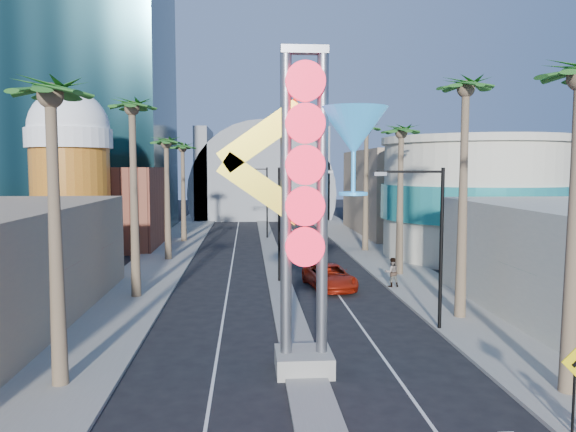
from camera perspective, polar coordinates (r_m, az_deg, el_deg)
name	(u,v)px	position (r m, az deg, el deg)	size (l,w,h in m)	color
ground	(312,403)	(20.14, 2.51, -18.48)	(240.00, 240.00, 0.00)	black
sidewalk_west	(170,251)	(54.44, -11.85, -3.51)	(5.00, 100.00, 0.15)	gray
sidewalk_east	(368,249)	(55.19, 8.13, -3.34)	(5.00, 100.00, 0.15)	gray
median	(269,246)	(56.95, -1.92, -3.04)	(1.60, 84.00, 0.15)	gray
hotel_tower	(80,25)	(75.04, -20.35, 17.76)	(20.00, 20.00, 50.00)	black
brick_filler_west	(107,208)	(58.16, -17.88, 0.78)	(10.00, 10.00, 8.00)	brown
filler_east	(399,192)	(68.86, 11.18, 2.38)	(10.00, 20.00, 10.00)	tan
beer_mug	(70,169)	(50.58, -21.26, 4.45)	(7.00, 7.00, 14.50)	#A94616
turquoise_building	(475,198)	(52.46, 18.49, 1.70)	(16.60, 16.60, 10.60)	beige
canopy	(261,190)	(90.45, -2.76, 2.63)	(22.00, 16.00, 22.00)	slate
neon_sign	(325,186)	(21.53, 3.83, 3.08)	(6.53, 2.60, 12.55)	gray
ped_sign	(575,377)	(19.07, 27.16, -14.33)	(0.92, 0.12, 2.66)	black
streetlight_0	(287,213)	(38.58, -0.09, 0.32)	(3.79, 0.25, 8.00)	black
streetlight_1	(262,195)	(62.45, -2.64, 2.10)	(3.79, 0.25, 8.00)	black
streetlight_2	(432,233)	(27.99, 14.42, -1.71)	(3.45, 0.25, 8.00)	black
palm_0	(51,112)	(21.55, -22.95, 9.69)	(2.40, 2.40, 11.70)	brown
palm_1	(132,120)	(35.14, -15.55, 9.39)	(2.40, 2.40, 12.70)	brown
palm_2	(166,150)	(48.85, -12.25, 6.59)	(2.40, 2.40, 11.20)	brown
palm_3	(183,153)	(60.76, -10.65, 6.28)	(2.40, 2.40, 11.20)	brown
palm_5	(465,103)	(30.64, 17.58, 10.84)	(2.40, 2.40, 13.20)	brown
palm_6	(401,141)	(41.91, 11.42, 7.50)	(2.40, 2.40, 11.70)	brown
palm_7	(366,137)	(53.60, 7.97, 7.94)	(2.40, 2.40, 12.70)	brown
red_pickup	(329,277)	(37.43, 4.24, -6.16)	(2.62, 5.68, 1.58)	#A41F0C
pedestrian_b	(392,272)	(37.76, 10.51, -5.63)	(0.94, 0.73, 1.93)	gray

